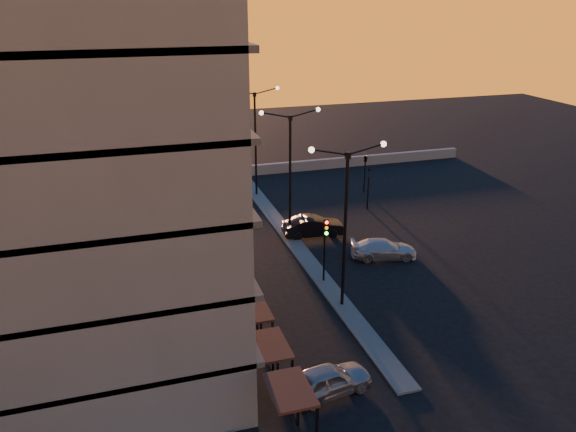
{
  "coord_description": "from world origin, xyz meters",
  "views": [
    {
      "loc": [
        -11.23,
        -25.91,
        16.59
      ],
      "look_at": [
        -1.65,
        5.14,
        3.79
      ],
      "focal_mm": 35.0,
      "sensor_mm": 36.0,
      "label": 1
    }
  ],
  "objects_px": {
    "streetlamp_mid": "(290,165)",
    "car_sedan": "(313,226)",
    "car_wagon": "(384,249)",
    "traffic_light_main": "(325,240)",
    "car_hatchback": "(328,380)"
  },
  "relations": [
    {
      "from": "car_sedan",
      "to": "traffic_light_main",
      "type": "bearing_deg",
      "value": 170.23
    },
    {
      "from": "streetlamp_mid",
      "to": "car_wagon",
      "type": "relative_size",
      "value": 2.15
    },
    {
      "from": "streetlamp_mid",
      "to": "car_hatchback",
      "type": "bearing_deg",
      "value": -101.72
    },
    {
      "from": "streetlamp_mid",
      "to": "car_sedan",
      "type": "xyz_separation_m",
      "value": [
        1.81,
        -0.0,
        -4.84
      ]
    },
    {
      "from": "car_hatchback",
      "to": "car_sedan",
      "type": "distance_m",
      "value": 17.69
    },
    {
      "from": "streetlamp_mid",
      "to": "traffic_light_main",
      "type": "xyz_separation_m",
      "value": [
        0.0,
        -7.13,
        -2.7
      ]
    },
    {
      "from": "streetlamp_mid",
      "to": "car_sedan",
      "type": "relative_size",
      "value": 2.09
    },
    {
      "from": "traffic_light_main",
      "to": "car_wagon",
      "type": "relative_size",
      "value": 0.96
    },
    {
      "from": "traffic_light_main",
      "to": "car_sedan",
      "type": "distance_m",
      "value": 7.66
    },
    {
      "from": "traffic_light_main",
      "to": "car_wagon",
      "type": "height_order",
      "value": "traffic_light_main"
    },
    {
      "from": "car_hatchback",
      "to": "car_wagon",
      "type": "distance_m",
      "value": 14.73
    },
    {
      "from": "streetlamp_mid",
      "to": "car_wagon",
      "type": "height_order",
      "value": "streetlamp_mid"
    },
    {
      "from": "car_wagon",
      "to": "streetlamp_mid",
      "type": "bearing_deg",
      "value": 59.37
    },
    {
      "from": "traffic_light_main",
      "to": "car_hatchback",
      "type": "height_order",
      "value": "traffic_light_main"
    },
    {
      "from": "car_hatchback",
      "to": "car_wagon",
      "type": "relative_size",
      "value": 0.92
    }
  ]
}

